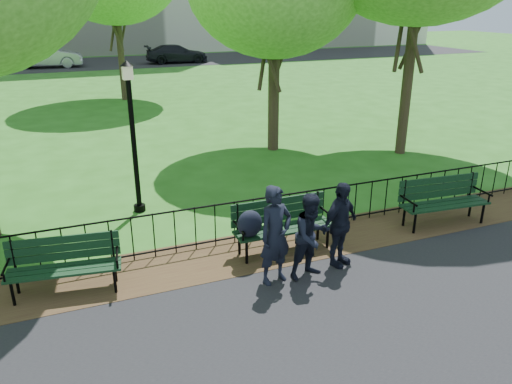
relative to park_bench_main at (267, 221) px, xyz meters
name	(u,v)px	position (x,y,z in m)	size (l,w,h in m)	color
ground	(307,286)	(0.20, -1.30, -0.70)	(120.00, 120.00, 0.00)	#235516
dirt_strip	(272,248)	(0.20, 0.20, -0.68)	(60.00, 1.60, 0.01)	#351F15
far_street	(100,63)	(0.20, 33.70, -0.69)	(70.00, 9.00, 0.01)	black
iron_fence	(262,216)	(0.20, 0.70, -0.20)	(24.06, 0.06, 1.00)	black
park_bench_main	(267,221)	(0.00, 0.00, 0.00)	(1.96, 0.61, 1.11)	black
park_bench_left_a	(64,259)	(-3.60, 0.09, -0.11)	(1.86, 0.80, 1.03)	black
park_bench_right_a	(442,196)	(4.08, -0.07, -0.06)	(2.00, 0.77, 1.11)	black
lamppost	(133,133)	(-1.90, 3.07, 1.16)	(0.31, 0.31, 3.41)	black
person_left	(275,235)	(-0.25, -0.94, 0.19)	(0.64, 0.42, 1.75)	black
person_mid	(312,236)	(0.40, -1.01, 0.09)	(0.75, 0.39, 1.54)	black
person_right	(340,225)	(1.06, -0.84, 0.11)	(0.94, 0.38, 1.60)	black
sedan_silver	(46,56)	(-3.58, 32.18, 0.12)	(1.71, 4.91, 1.62)	#999CA1
sedan_dark	(177,54)	(5.83, 31.59, 0.00)	(1.93, 4.75, 1.38)	black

